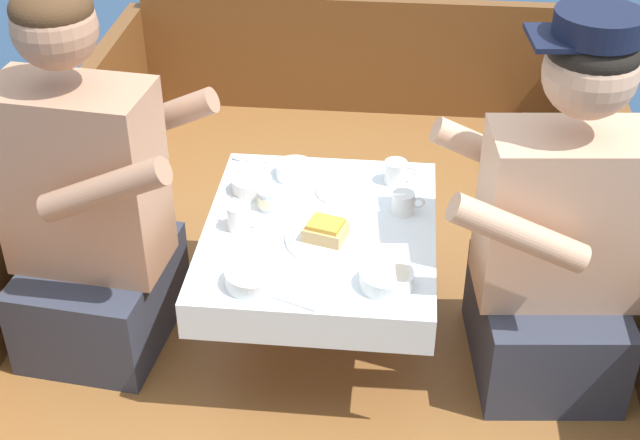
{
  "coord_description": "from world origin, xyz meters",
  "views": [
    {
      "loc": [
        0.19,
        -1.85,
        2.05
      ],
      "look_at": [
        0.0,
        0.08,
        0.74
      ],
      "focal_mm": 50.0,
      "sensor_mm": 36.0,
      "label": 1
    }
  ],
  "objects_px": {
    "coffee_cup_center": "(396,172)",
    "tin_can": "(270,199)",
    "coffee_cup_port": "(240,217)",
    "person_port": "(89,212)",
    "person_starboard": "(557,239)",
    "sandwich": "(326,230)",
    "coffee_cup_starboard": "(404,202)"
  },
  "relations": [
    {
      "from": "person_port",
      "to": "sandwich",
      "type": "distance_m",
      "value": 0.63
    },
    {
      "from": "coffee_cup_center",
      "to": "coffee_cup_starboard",
      "type": "bearing_deg",
      "value": -80.71
    },
    {
      "from": "coffee_cup_port",
      "to": "coffee_cup_starboard",
      "type": "xyz_separation_m",
      "value": [
        0.43,
        0.12,
        -0.0
      ]
    },
    {
      "from": "sandwich",
      "to": "tin_can",
      "type": "bearing_deg",
      "value": 140.33
    },
    {
      "from": "person_starboard",
      "to": "coffee_cup_port",
      "type": "bearing_deg",
      "value": -7.73
    },
    {
      "from": "person_starboard",
      "to": "tin_can",
      "type": "relative_size",
      "value": 15.08
    },
    {
      "from": "coffee_cup_starboard",
      "to": "tin_can",
      "type": "distance_m",
      "value": 0.36
    },
    {
      "from": "person_starboard",
      "to": "coffee_cup_center",
      "type": "height_order",
      "value": "person_starboard"
    },
    {
      "from": "person_starboard",
      "to": "coffee_cup_center",
      "type": "xyz_separation_m",
      "value": [
        -0.41,
        0.3,
        -0.01
      ]
    },
    {
      "from": "person_port",
      "to": "tin_can",
      "type": "relative_size",
      "value": 15.31
    },
    {
      "from": "person_port",
      "to": "coffee_cup_starboard",
      "type": "distance_m",
      "value": 0.84
    },
    {
      "from": "person_starboard",
      "to": "tin_can",
      "type": "height_order",
      "value": "person_starboard"
    },
    {
      "from": "person_starboard",
      "to": "coffee_cup_center",
      "type": "distance_m",
      "value": 0.51
    },
    {
      "from": "person_port",
      "to": "tin_can",
      "type": "distance_m",
      "value": 0.48
    },
    {
      "from": "sandwich",
      "to": "coffee_cup_port",
      "type": "relative_size",
      "value": 1.35
    },
    {
      "from": "coffee_cup_port",
      "to": "tin_can",
      "type": "xyz_separation_m",
      "value": [
        0.06,
        0.1,
        -0.01
      ]
    },
    {
      "from": "person_port",
      "to": "person_starboard",
      "type": "xyz_separation_m",
      "value": [
        1.21,
        -0.0,
        -0.0
      ]
    },
    {
      "from": "person_port",
      "to": "person_starboard",
      "type": "distance_m",
      "value": 1.21
    },
    {
      "from": "coffee_cup_port",
      "to": "coffee_cup_center",
      "type": "bearing_deg",
      "value": 34.21
    },
    {
      "from": "sandwich",
      "to": "person_starboard",
      "type": "bearing_deg",
      "value": 0.42
    },
    {
      "from": "coffee_cup_port",
      "to": "sandwich",
      "type": "bearing_deg",
      "value": -8.4
    },
    {
      "from": "person_port",
      "to": "coffee_cup_starboard",
      "type": "xyz_separation_m",
      "value": [
        0.82,
        0.15,
        -0.01
      ]
    },
    {
      "from": "coffee_cup_center",
      "to": "tin_can",
      "type": "bearing_deg",
      "value": -153.51
    },
    {
      "from": "coffee_cup_center",
      "to": "sandwich",
      "type": "bearing_deg",
      "value": -119.13
    },
    {
      "from": "person_port",
      "to": "person_starboard",
      "type": "relative_size",
      "value": 1.02
    },
    {
      "from": "person_port",
      "to": "tin_can",
      "type": "bearing_deg",
      "value": 22.06
    },
    {
      "from": "sandwich",
      "to": "coffee_cup_center",
      "type": "distance_m",
      "value": 0.35
    },
    {
      "from": "person_starboard",
      "to": "coffee_cup_starboard",
      "type": "bearing_deg",
      "value": -26.7
    },
    {
      "from": "person_port",
      "to": "coffee_cup_starboard",
      "type": "height_order",
      "value": "person_port"
    },
    {
      "from": "coffee_cup_port",
      "to": "tin_can",
      "type": "height_order",
      "value": "coffee_cup_port"
    },
    {
      "from": "tin_can",
      "to": "person_port",
      "type": "bearing_deg",
      "value": -164.14
    },
    {
      "from": "tin_can",
      "to": "person_starboard",
      "type": "bearing_deg",
      "value": -10.13
    }
  ]
}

